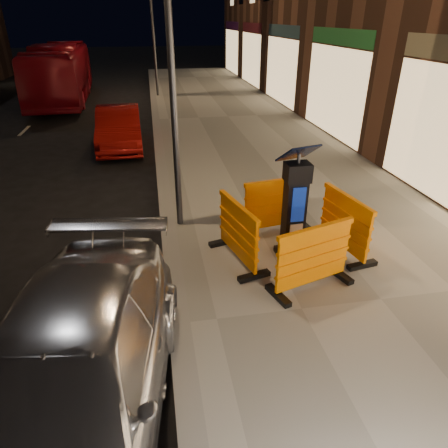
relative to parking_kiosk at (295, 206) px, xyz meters
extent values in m
plane|color=black|center=(-2.07, -1.43, -1.09)|extent=(120.00, 120.00, 0.00)
cube|color=gray|center=(0.93, -1.43, -1.02)|extent=(6.00, 60.00, 0.15)
cube|color=slate|center=(-2.07, -1.43, -1.02)|extent=(0.30, 60.00, 0.15)
cube|color=black|center=(0.00, 0.00, 0.00)|extent=(0.71, 0.71, 1.89)
cube|color=#FF7C00|center=(0.00, -0.95, -0.42)|extent=(1.46, 0.94, 1.05)
cube|color=#FF7C00|center=(0.00, 0.95, -0.42)|extent=(1.42, 0.77, 1.05)
cube|color=#FF7C00|center=(-0.95, 0.00, -0.42)|extent=(0.87, 1.45, 1.05)
cube|color=#FF7C00|center=(0.95, 0.00, -0.42)|extent=(0.79, 1.43, 1.05)
imported|color=#B4B4B9|center=(-3.24, -2.75, -1.09)|extent=(2.60, 5.01, 1.39)
imported|color=maroon|center=(-3.30, 7.73, -1.09)|extent=(1.52, 3.96, 1.29)
imported|color=maroon|center=(-6.55, 16.74, -1.09)|extent=(2.85, 9.83, 2.71)
cylinder|color=#3F3F44|center=(-1.82, 1.57, 2.06)|extent=(0.12, 0.12, 6.00)
cylinder|color=#3F3F44|center=(-1.82, 16.57, 2.06)|extent=(0.12, 0.12, 6.00)
camera|label=1|loc=(-2.20, -5.69, 2.79)|focal=32.00mm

